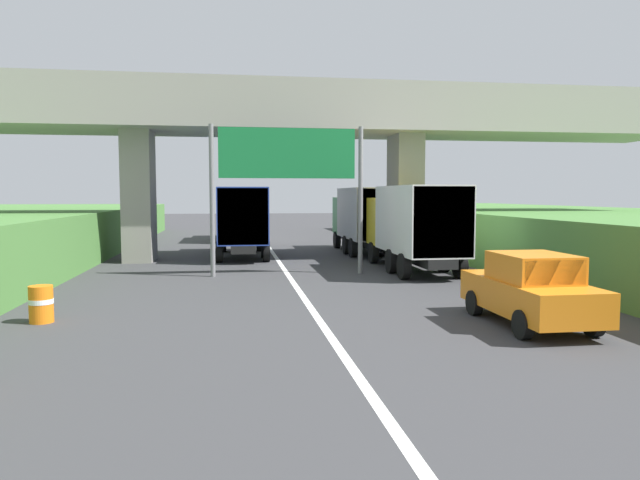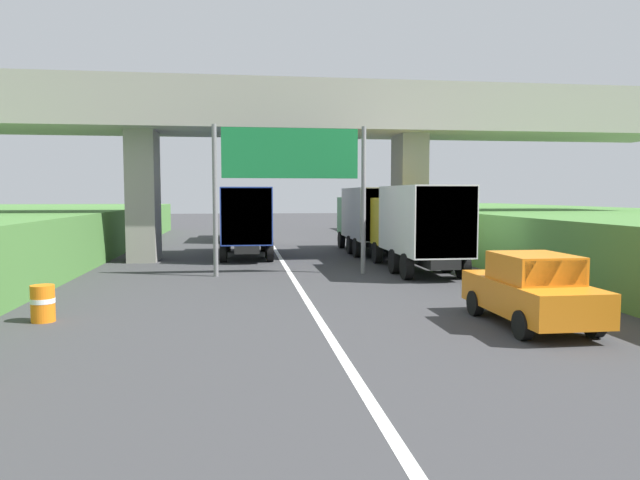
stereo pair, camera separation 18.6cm
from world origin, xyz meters
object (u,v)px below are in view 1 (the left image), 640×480
Objects in this scene: construction_barrel_2 at (41,304)px; truck_silver at (239,212)px; truck_yellow at (414,223)px; truck_blue at (242,218)px; car_orange at (530,290)px; overhead_highway_sign at (287,164)px; truck_green at (364,216)px.

truck_silver is at bearing 78.73° from construction_barrel_2.
truck_yellow is 14.32m from construction_barrel_2.
truck_blue reaches higher than car_orange.
truck_silver reaches higher than car_orange.
truck_silver is 8.11× the size of construction_barrel_2.
overhead_highway_sign is 10.72m from construction_barrel_2.
truck_green is at bearing 92.29° from truck_yellow.
truck_green is 8.11× the size of construction_barrel_2.
truck_blue is at bearing 70.53° from construction_barrel_2.
overhead_highway_sign is 0.81× the size of truck_blue.
truck_silver is 11.01m from truck_blue.
truck_silver is 11.73m from truck_green.
construction_barrel_2 is (-6.70, -7.46, -3.80)m from overhead_highway_sign.
truck_yellow is at bearing 4.90° from overhead_highway_sign.
overhead_highway_sign is 0.81× the size of truck_silver.
truck_blue is 1.00× the size of truck_yellow.
truck_green is at bearing 59.01° from overhead_highway_sign.
construction_barrel_2 is (-11.56, 2.04, -0.40)m from car_orange.
truck_silver reaches higher than construction_barrel_2.
car_orange is (6.50, -16.33, -1.08)m from truck_blue.
overhead_highway_sign reaches higher than truck_green.
truck_green reaches higher than car_orange.
truck_silver is at bearing 123.64° from truck_green.
truck_green is 19.40m from construction_barrel_2.
truck_silver and truck_green have the same top height.
truck_green is 7.63m from truck_yellow.
truck_silver is 1.00× the size of truck_blue.
truck_blue is at bearing 103.54° from overhead_highway_sign.
overhead_highway_sign is at bearing 117.08° from car_orange.
truck_silver is 1.00× the size of truck_yellow.
car_orange is (-0.29, -9.95, -1.08)m from truck_yellow.
truck_green is at bearing 10.80° from truck_blue.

